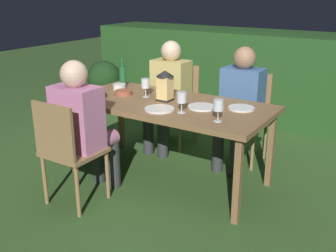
{
  "coord_description": "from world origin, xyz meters",
  "views": [
    {
      "loc": [
        1.79,
        -2.8,
        1.66
      ],
      "look_at": [
        0.0,
        0.0,
        0.51
      ],
      "focal_mm": 42.8,
      "sensor_mm": 36.0,
      "label": 1
    }
  ],
  "objects": [
    {
      "name": "ground_plane",
      "position": [
        0.0,
        0.0,
        0.0
      ],
      "size": [
        16.0,
        16.0,
        0.0
      ],
      "primitive_type": "plane",
      "color": "#385B28"
    },
    {
      "name": "dining_table",
      "position": [
        0.0,
        0.0,
        0.67
      ],
      "size": [
        1.78,
        0.85,
        0.72
      ],
      "color": "olive",
      "rests_on": "ground"
    },
    {
      "name": "chair_side_right_b",
      "position": [
        0.4,
        0.82,
        0.49
      ],
      "size": [
        0.42,
        0.4,
        0.87
      ],
      "color": "#937047",
      "rests_on": "ground"
    },
    {
      "name": "person_in_blue",
      "position": [
        0.4,
        0.62,
        0.64
      ],
      "size": [
        0.38,
        0.47,
        1.15
      ],
      "color": "#426699",
      "rests_on": "ground"
    },
    {
      "name": "chair_side_right_a",
      "position": [
        -0.4,
        0.82,
        0.49
      ],
      "size": [
        0.42,
        0.4,
        0.87
      ],
      "color": "#937047",
      "rests_on": "ground"
    },
    {
      "name": "person_in_mustard",
      "position": [
        -0.4,
        0.62,
        0.64
      ],
      "size": [
        0.38,
        0.47,
        1.15
      ],
      "color": "tan",
      "rests_on": "ground"
    },
    {
      "name": "chair_side_left_a",
      "position": [
        -0.4,
        -0.82,
        0.49
      ],
      "size": [
        0.42,
        0.4,
        0.87
      ],
      "color": "#937047",
      "rests_on": "ground"
    },
    {
      "name": "person_in_pink",
      "position": [
        -0.4,
        -0.62,
        0.64
      ],
      "size": [
        0.38,
        0.47,
        1.15
      ],
      "color": "#C675A3",
      "rests_on": "ground"
    },
    {
      "name": "lantern_centerpiece",
      "position": [
        -0.06,
        0.04,
        0.87
      ],
      "size": [
        0.15,
        0.15,
        0.27
      ],
      "color": "black",
      "rests_on": "dining_table"
    },
    {
      "name": "green_bottle_on_table",
      "position": [
        -0.71,
        0.27,
        0.83
      ],
      "size": [
        0.07,
        0.07,
        0.29
      ],
      "color": "#1E5B2D",
      "rests_on": "dining_table"
    },
    {
      "name": "wine_glass_a",
      "position": [
        0.59,
        -0.24,
        0.84
      ],
      "size": [
        0.08,
        0.08,
        0.17
      ],
      "color": "silver",
      "rests_on": "dining_table"
    },
    {
      "name": "wine_glass_b",
      "position": [
        -0.27,
        0.04,
        0.84
      ],
      "size": [
        0.08,
        0.08,
        0.17
      ],
      "color": "silver",
      "rests_on": "dining_table"
    },
    {
      "name": "wine_glass_c",
      "position": [
        0.25,
        -0.2,
        0.84
      ],
      "size": [
        0.08,
        0.08,
        0.17
      ],
      "color": "silver",
      "rests_on": "dining_table"
    },
    {
      "name": "plate_a",
      "position": [
        0.33,
        0.01,
        0.73
      ],
      "size": [
        0.23,
        0.23,
        0.01
      ],
      "primitive_type": "cylinder",
      "color": "white",
      "rests_on": "dining_table"
    },
    {
      "name": "plate_b",
      "position": [
        0.61,
        0.15,
        0.73
      ],
      "size": [
        0.22,
        0.22,
        0.01
      ],
      "primitive_type": "cylinder",
      "color": "silver",
      "rests_on": "dining_table"
    },
    {
      "name": "plate_c",
      "position": [
        0.06,
        -0.23,
        0.73
      ],
      "size": [
        0.24,
        0.24,
        0.01
      ],
      "primitive_type": "cylinder",
      "color": "silver",
      "rests_on": "dining_table"
    },
    {
      "name": "bowl_olives",
      "position": [
        -0.65,
        0.13,
        0.75
      ],
      "size": [
        0.12,
        0.12,
        0.05
      ],
      "color": "silver",
      "rests_on": "dining_table"
    },
    {
      "name": "bowl_bread",
      "position": [
        -0.77,
        -0.28,
        0.75
      ],
      "size": [
        0.15,
        0.15,
        0.06
      ],
      "color": "#BCAD8E",
      "rests_on": "dining_table"
    },
    {
      "name": "bowl_salad",
      "position": [
        -0.49,
        -0.0,
        0.74
      ],
      "size": [
        0.15,
        0.15,
        0.04
      ],
      "color": "#9E5138",
      "rests_on": "dining_table"
    },
    {
      "name": "hedge_backdrop",
      "position": [
        0.0,
        2.23,
        0.56
      ],
      "size": [
        4.68,
        0.87,
        1.13
      ],
      "primitive_type": "cube",
      "color": "#234C1E",
      "rests_on": "ground"
    },
    {
      "name": "potted_plant_by_hedge",
      "position": [
        -1.95,
        1.38,
        0.39
      ],
      "size": [
        0.48,
        0.48,
        0.69
      ],
      "color": "brown",
      "rests_on": "ground"
    }
  ]
}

